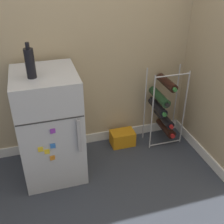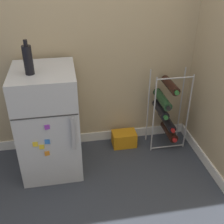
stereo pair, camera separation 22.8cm
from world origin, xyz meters
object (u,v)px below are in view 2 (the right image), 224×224
at_px(soda_box, 124,139).
at_px(fridge_top_bottle, 28,60).
at_px(wine_rack, 166,111).
at_px(mini_fridge, 49,122).

distance_m(soda_box, fridge_top_bottle, 1.18).
distance_m(wine_rack, fridge_top_bottle, 1.27).
height_order(wine_rack, fridge_top_bottle, fridge_top_bottle).
bearing_deg(mini_fridge, fridge_top_bottle, -141.47).
distance_m(mini_fridge, wine_rack, 1.03).
bearing_deg(fridge_top_bottle, soda_box, 17.39).
height_order(mini_fridge, soda_box, mini_fridge).
bearing_deg(soda_box, wine_rack, -7.02).
bearing_deg(soda_box, fridge_top_bottle, -162.61).
relative_size(mini_fridge, fridge_top_bottle, 3.66).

